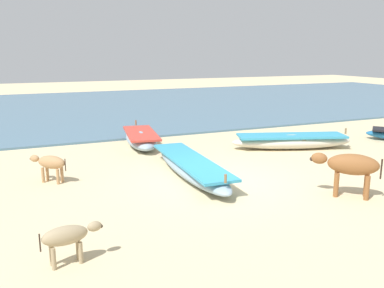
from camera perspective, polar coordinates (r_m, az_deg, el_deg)
ground at (r=10.62m, az=4.44°, el=-5.30°), size 80.00×80.00×0.00m
sea_water at (r=25.62m, az=-12.71°, el=5.06°), size 60.00×20.00×0.08m
fishing_boat_1 at (r=14.70m, az=-7.10°, el=0.78°), size 1.52×3.32×0.70m
fishing_boat_4 at (r=14.60m, az=13.64°, el=0.41°), size 4.29×2.30×0.69m
fishing_boat_6 at (r=11.06m, az=-0.16°, el=-3.17°), size 1.18×4.79×0.65m
calf_near_dun at (r=6.81m, az=-16.95°, el=-12.22°), size 0.99×0.35×0.64m
calf_far_tan at (r=11.04m, az=-19.11°, el=-2.53°), size 0.92×0.87×0.70m
cow_second_adult_brown at (r=10.03m, az=21.17°, el=-2.86°), size 1.32×1.26×1.01m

